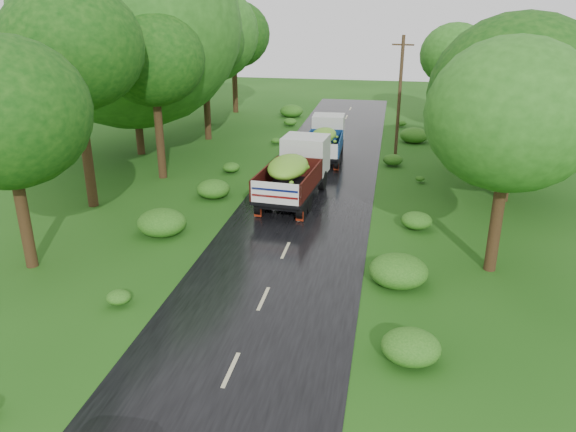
# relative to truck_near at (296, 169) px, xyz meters

# --- Properties ---
(ground) EXTENTS (120.00, 120.00, 0.00)m
(ground) POSITION_rel_truck_near_xyz_m (0.69, -14.35, -1.58)
(ground) COLOR #16430E
(ground) RESTS_ON ground
(road) EXTENTS (6.50, 80.00, 0.02)m
(road) POSITION_rel_truck_near_xyz_m (0.69, -9.35, -1.57)
(road) COLOR black
(road) RESTS_ON ground
(road_lines) EXTENTS (0.12, 69.60, 0.00)m
(road_lines) POSITION_rel_truck_near_xyz_m (0.69, -8.35, -1.56)
(road_lines) COLOR #BFB78C
(road_lines) RESTS_ON road
(truck_near) EXTENTS (2.92, 6.84, 2.80)m
(truck_near) POSITION_rel_truck_near_xyz_m (0.00, 0.00, 0.00)
(truck_near) COLOR black
(truck_near) RESTS_ON ground
(truck_far) EXTENTS (2.25, 5.93, 2.47)m
(truck_far) POSITION_rel_truck_near_xyz_m (0.55, 7.96, -0.19)
(truck_far) COLOR black
(truck_far) RESTS_ON ground
(utility_pole) EXTENTS (1.32, 0.25, 7.55)m
(utility_pole) POSITION_rel_truck_near_xyz_m (4.94, 9.04, 2.30)
(utility_pole) COLOR #382616
(utility_pole) RESTS_ON ground
(trees_left) EXTENTS (7.73, 35.11, 10.39)m
(trees_left) POSITION_rel_truck_near_xyz_m (-9.99, 7.51, 5.55)
(trees_left) COLOR black
(trees_left) RESTS_ON ground
(trees_right) EXTENTS (6.46, 30.74, 7.42)m
(trees_right) POSITION_rel_truck_near_xyz_m (9.96, 6.25, 3.76)
(trees_right) COLOR black
(trees_right) RESTS_ON ground
(shrubs) EXTENTS (11.90, 44.00, 0.70)m
(shrubs) POSITION_rel_truck_near_xyz_m (0.69, -0.35, -1.23)
(shrubs) COLOR #1D5614
(shrubs) RESTS_ON ground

